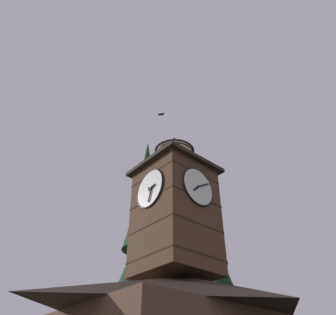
# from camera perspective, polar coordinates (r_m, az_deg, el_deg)

# --- Properties ---
(clock_tower) EXTENTS (4.81, 4.81, 10.07)m
(clock_tower) POSITION_cam_1_polar(r_m,az_deg,el_deg) (20.70, 1.29, -8.83)
(clock_tower) COLOR #4C3323
(clock_tower) RESTS_ON building_main
(pine_tree_behind) EXTENTS (5.81, 5.81, 19.72)m
(pine_tree_behind) POSITION_cam_1_polar(r_m,az_deg,el_deg) (23.81, -4.68, -20.66)
(pine_tree_behind) COLOR #473323
(pine_tree_behind) RESTS_ON ground_plane
(moon) EXTENTS (2.23, 2.23, 2.23)m
(moon) POSITION_cam_1_polar(r_m,az_deg,el_deg) (52.85, -5.27, -21.76)
(moon) COLOR silver
(flying_bird_high) EXTENTS (0.42, 0.50, 0.14)m
(flying_bird_high) POSITION_cam_1_polar(r_m,az_deg,el_deg) (25.76, -1.21, 7.66)
(flying_bird_high) COLOR black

